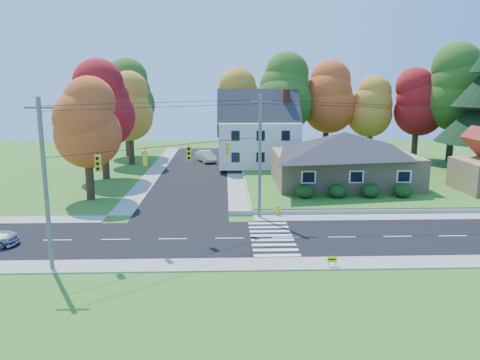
% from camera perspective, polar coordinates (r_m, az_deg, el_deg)
% --- Properties ---
extents(ground, '(120.00, 120.00, 0.00)m').
position_cam_1_polar(ground, '(33.50, 5.62, -7.03)').
color(ground, '#3D7923').
extents(road_main, '(90.00, 8.00, 0.02)m').
position_cam_1_polar(road_main, '(33.50, 5.62, -7.01)').
color(road_main, black).
rests_on(road_main, ground).
extents(road_cross, '(8.00, 44.00, 0.02)m').
position_cam_1_polar(road_cross, '(58.57, -5.49, 1.01)').
color(road_cross, black).
rests_on(road_cross, ground).
extents(sidewalk_north, '(90.00, 2.00, 0.08)m').
position_cam_1_polar(sidewalk_north, '(38.23, 4.65, -4.60)').
color(sidewalk_north, '#9C9A90').
rests_on(sidewalk_north, ground).
extents(sidewalk_south, '(90.00, 2.00, 0.08)m').
position_cam_1_polar(sidewalk_south, '(28.84, 6.93, -10.10)').
color(sidewalk_south, '#9C9A90').
rests_on(sidewalk_south, ground).
extents(lawn, '(30.00, 30.00, 0.50)m').
position_cam_1_polar(lawn, '(56.23, 16.06, 0.42)').
color(lawn, '#3D7923').
rests_on(lawn, ground).
extents(ranch_house, '(14.60, 10.60, 5.40)m').
position_cam_1_polar(ranch_house, '(49.60, 12.50, 2.70)').
color(ranch_house, tan).
rests_on(ranch_house, lawn).
extents(colonial_house, '(10.40, 8.40, 9.60)m').
position_cam_1_polar(colonial_house, '(59.95, 2.28, 5.71)').
color(colonial_house, silver).
rests_on(colonial_house, lawn).
extents(hedge_row, '(10.70, 1.70, 1.27)m').
position_cam_1_polar(hedge_row, '(43.97, 13.72, -1.28)').
color(hedge_row, '#163A10').
rests_on(hedge_row, lawn).
extents(traffic_infrastructure, '(38.10, 10.66, 10.00)m').
position_cam_1_polar(traffic_infrastructure, '(33.55, 5.24, 2.07)').
color(traffic_infrastructure, '#666059').
rests_on(traffic_infrastructure, ground).
extents(tree_lot_0, '(6.72, 6.72, 12.51)m').
position_cam_1_polar(tree_lot_0, '(65.57, 0.11, 9.48)').
color(tree_lot_0, '#3F2A19').
rests_on(tree_lot_0, lawn).
extents(tree_lot_1, '(7.84, 7.84, 14.60)m').
position_cam_1_polar(tree_lot_1, '(65.02, 5.53, 10.56)').
color(tree_lot_1, '#3F2A19').
rests_on(tree_lot_1, lawn).
extents(tree_lot_2, '(7.28, 7.28, 13.56)m').
position_cam_1_polar(tree_lot_2, '(67.05, 10.58, 9.89)').
color(tree_lot_2, '#3F2A19').
rests_on(tree_lot_2, lawn).
extents(tree_lot_3, '(6.16, 6.16, 11.47)m').
position_cam_1_polar(tree_lot_3, '(67.67, 15.74, 8.57)').
color(tree_lot_3, '#3F2A19').
rests_on(tree_lot_3, lawn).
extents(tree_lot_4, '(6.72, 6.72, 12.51)m').
position_cam_1_polar(tree_lot_4, '(68.76, 20.85, 8.83)').
color(tree_lot_4, '#3F2A19').
rests_on(tree_lot_4, lawn).
extents(tree_lot_5, '(8.40, 8.40, 15.64)m').
position_cam_1_polar(tree_lot_5, '(68.55, 24.75, 10.17)').
color(tree_lot_5, '#3F2A19').
rests_on(tree_lot_5, lawn).
extents(tree_west_0, '(6.16, 6.16, 11.47)m').
position_cam_1_polar(tree_west_0, '(45.43, -18.25, 6.56)').
color(tree_west_0, '#3F2A19').
rests_on(tree_west_0, ground).
extents(tree_west_1, '(7.28, 7.28, 13.56)m').
position_cam_1_polar(tree_west_1, '(55.25, -16.45, 8.80)').
color(tree_west_1, '#3F2A19').
rests_on(tree_west_1, ground).
extents(tree_west_2, '(6.72, 6.72, 12.51)m').
position_cam_1_polar(tree_west_2, '(64.80, -13.36, 8.71)').
color(tree_west_2, '#3F2A19').
rests_on(tree_west_2, ground).
extents(tree_west_3, '(7.84, 7.84, 14.60)m').
position_cam_1_polar(tree_west_3, '(72.99, -13.73, 10.00)').
color(tree_west_3, '#3F2A19').
rests_on(tree_west_3, ground).
extents(white_car, '(3.28, 5.08, 1.58)m').
position_cam_1_polar(white_car, '(65.89, -4.15, 2.91)').
color(white_car, '#BBBBBD').
rests_on(white_car, road_cross).
extents(fire_hydrant, '(0.51, 0.40, 0.90)m').
position_cam_1_polar(fire_hydrant, '(38.77, 4.57, -3.77)').
color(fire_hydrant, '#E7A50F').
rests_on(fire_hydrant, ground).
extents(yard_sign, '(0.55, 0.11, 0.69)m').
position_cam_1_polar(yard_sign, '(28.53, 11.17, -9.50)').
color(yard_sign, black).
rests_on(yard_sign, ground).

